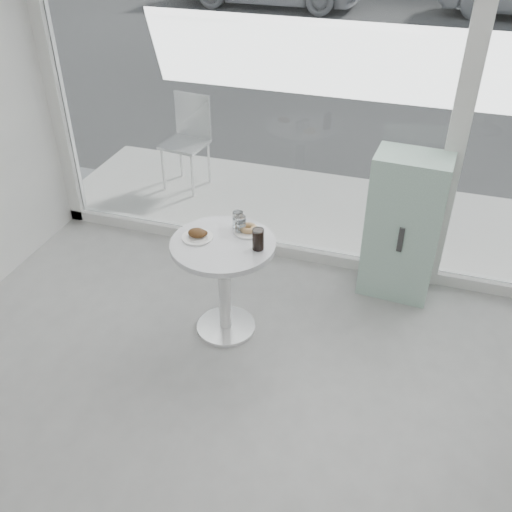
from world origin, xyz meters
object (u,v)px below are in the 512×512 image
(plate_fritter, at_px, (198,235))
(cola_glass, at_px, (258,240))
(main_table, at_px, (224,268))
(plate_donut, at_px, (248,230))
(water_tumbler_a, at_px, (238,220))
(water_tumbler_b, at_px, (241,225))
(mint_cabinet, at_px, (403,227))
(patio_chair, at_px, (188,135))

(plate_fritter, height_order, cola_glass, cola_glass)
(main_table, height_order, plate_donut, plate_donut)
(water_tumbler_a, distance_m, water_tumbler_b, 0.07)
(water_tumbler_a, height_order, cola_glass, cola_glass)
(mint_cabinet, xyz_separation_m, plate_donut, (-1.01, -0.70, 0.20))
(mint_cabinet, height_order, patio_chair, mint_cabinet)
(mint_cabinet, height_order, plate_fritter, mint_cabinet)
(water_tumbler_a, relative_size, cola_glass, 0.80)
(main_table, xyz_separation_m, patio_chair, (-1.15, 2.04, 0.04))
(plate_donut, relative_size, water_tumbler_a, 1.72)
(water_tumbler_a, distance_m, cola_glass, 0.31)
(main_table, relative_size, plate_donut, 3.73)
(mint_cabinet, xyz_separation_m, water_tumbler_a, (-1.10, -0.66, 0.23))
(mint_cabinet, relative_size, plate_donut, 5.72)
(patio_chair, xyz_separation_m, water_tumbler_a, (1.18, -1.82, 0.24))
(main_table, xyz_separation_m, cola_glass, (0.25, -0.00, 0.29))
(main_table, xyz_separation_m, plate_donut, (0.12, 0.18, 0.24))
(plate_fritter, bearing_deg, cola_glass, -0.36)
(water_tumbler_a, bearing_deg, main_table, -98.61)
(patio_chair, bearing_deg, mint_cabinet, -19.46)
(patio_chair, distance_m, cola_glass, 2.49)
(plate_fritter, bearing_deg, mint_cabinet, 33.78)
(plate_donut, relative_size, water_tumbler_b, 1.64)
(patio_chair, bearing_deg, main_table, -53.22)
(main_table, bearing_deg, water_tumbler_a, 81.39)
(plate_fritter, bearing_deg, plate_donut, 30.19)
(cola_glass, bearing_deg, patio_chair, 124.44)
(mint_cabinet, height_order, cola_glass, mint_cabinet)
(main_table, distance_m, water_tumbler_a, 0.35)
(water_tumbler_a, bearing_deg, mint_cabinet, 30.97)
(cola_glass, bearing_deg, water_tumbler_a, 134.68)
(mint_cabinet, bearing_deg, plate_donut, -141.50)
(main_table, relative_size, patio_chair, 0.81)
(patio_chair, xyz_separation_m, plate_fritter, (0.97, -2.04, 0.21))
(mint_cabinet, distance_m, plate_fritter, 1.60)
(plate_fritter, bearing_deg, water_tumbler_b, 32.30)
(water_tumbler_b, xyz_separation_m, cola_glass, (0.18, -0.16, 0.02))
(patio_chair, distance_m, water_tumbler_b, 2.25)
(mint_cabinet, relative_size, water_tumbler_b, 9.40)
(mint_cabinet, height_order, plate_donut, mint_cabinet)
(mint_cabinet, distance_m, cola_glass, 1.28)
(plate_donut, height_order, water_tumbler_b, water_tumbler_b)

